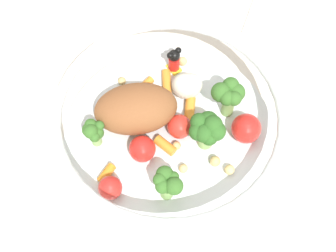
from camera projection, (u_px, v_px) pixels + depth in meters
The scene contains 3 objects.
ground_plane at pixel (165, 136), 0.59m from camera, with size 2.40×2.40×0.00m, color silver.
food_container at pixel (167, 123), 0.56m from camera, with size 0.25×0.25×0.06m.
folded_napkin at pixel (301, 16), 0.67m from camera, with size 0.13×0.10×0.01m, color white.
Camera 1 is at (0.12, -0.24, 0.52)m, focal length 54.70 mm.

